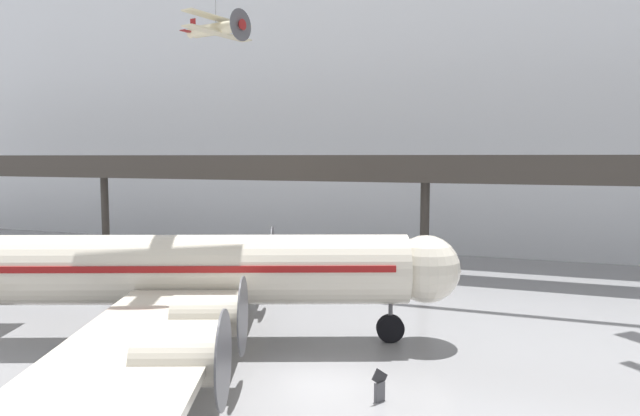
% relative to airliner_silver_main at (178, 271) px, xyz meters
% --- Properties ---
extents(ground_plane, '(260.00, 260.00, 0.00)m').
position_rel_airliner_silver_main_xyz_m(ground_plane, '(7.70, -2.11, -3.42)').
color(ground_plane, gray).
extents(hangar_back_wall, '(140.00, 3.00, 26.73)m').
position_rel_airliner_silver_main_xyz_m(hangar_back_wall, '(7.70, 30.27, 9.95)').
color(hangar_back_wall, silver).
rests_on(hangar_back_wall, ground).
extents(mezzanine_walkway, '(110.00, 3.20, 8.78)m').
position_rel_airliner_silver_main_xyz_m(mezzanine_walkway, '(7.70, 20.33, 3.75)').
color(mezzanine_walkway, '#38332D').
rests_on(mezzanine_walkway, ground).
extents(airliner_silver_main, '(25.47, 29.78, 9.59)m').
position_rel_airliner_silver_main_xyz_m(airliner_silver_main, '(0.00, 0.00, 0.00)').
color(airliner_silver_main, beige).
rests_on(airliner_silver_main, ground).
extents(suspended_plane_cream_biplane, '(5.24, 6.32, 5.98)m').
position_rel_airliner_silver_main_xyz_m(suspended_plane_cream_biplane, '(-6.34, 14.70, 14.43)').
color(suspended_plane_cream_biplane, beige).
extents(info_sign_pedestal, '(0.43, 0.69, 1.24)m').
position_rel_airliner_silver_main_xyz_m(info_sign_pedestal, '(10.35, -2.99, -2.96)').
color(info_sign_pedestal, '#4C4C51').
rests_on(info_sign_pedestal, ground).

